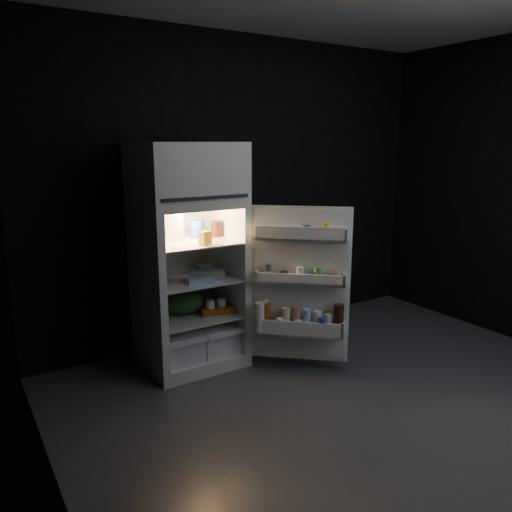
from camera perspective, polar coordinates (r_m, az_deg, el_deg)
floor at (r=3.70m, az=12.71°, el=-16.19°), size 4.00×3.40×0.00m
wall_back at (r=4.61m, az=-1.51°, el=7.56°), size 4.00×0.00×2.70m
wall_left at (r=2.32m, az=-23.19°, el=1.13°), size 0.00×3.40×2.70m
refrigerator at (r=4.00m, az=-7.94°, el=0.88°), size 0.76×0.71×1.78m
fridge_door at (r=3.87m, az=5.06°, el=-3.69°), size 0.67×0.62×1.22m
milk_jug at (r=3.95m, az=-9.44°, el=3.50°), size 0.17×0.17×0.24m
mayo_jar at (r=4.05m, az=-6.77°, el=3.09°), size 0.16×0.16×0.14m
jam_jar at (r=4.08m, az=-4.57°, el=3.15°), size 0.12×0.12×0.13m
amber_bottle at (r=3.95m, az=-12.24°, el=3.23°), size 0.10×0.10×0.22m
small_carton at (r=3.77m, az=-5.83°, el=2.07°), size 0.10×0.09×0.10m
egg_carton at (r=3.95m, az=-5.77°, el=-2.10°), size 0.32×0.22×0.07m
pie at (r=4.03m, az=-8.87°, el=-2.12°), size 0.38×0.38×0.04m
flat_package at (r=3.82m, az=-6.22°, el=-2.87°), size 0.22×0.16×0.04m
wrapped_pkg at (r=4.20m, az=-5.82°, el=-1.33°), size 0.13×0.11×0.05m
produce_bag at (r=4.07m, az=-8.35°, el=-5.19°), size 0.43×0.41×0.20m
yogurt_tray at (r=4.08m, az=-4.48°, el=-6.14°), size 0.30×0.20×0.05m
small_can_red at (r=4.31m, az=-6.75°, el=-4.84°), size 0.07×0.07×0.09m
small_can_silver at (r=4.34m, az=-4.97°, el=-4.70°), size 0.08×0.08×0.09m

